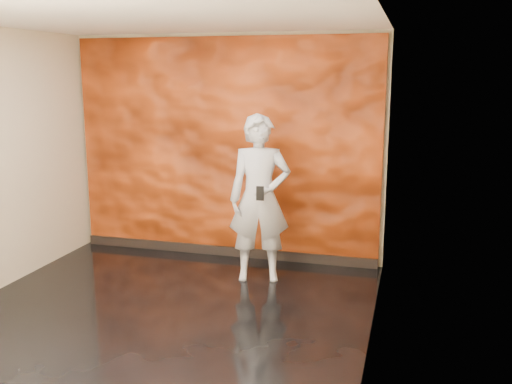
% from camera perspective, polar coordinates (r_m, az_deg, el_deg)
% --- Properties ---
extents(room, '(4.02, 4.02, 2.81)m').
position_cam_1_polar(room, '(5.38, -9.89, 1.81)').
color(room, black).
rests_on(room, ground).
extents(feature_wall, '(3.90, 0.06, 2.75)m').
position_cam_1_polar(feature_wall, '(7.18, -3.18, 4.29)').
color(feature_wall, '#D64D15').
rests_on(feature_wall, ground).
extents(baseboard, '(3.90, 0.04, 0.12)m').
position_cam_1_polar(baseboard, '(7.43, -3.16, -5.89)').
color(baseboard, black).
rests_on(baseboard, ground).
extents(man, '(0.78, 0.61, 1.88)m').
position_cam_1_polar(man, '(6.38, 0.37, -0.65)').
color(man, '#91949F').
rests_on(man, ground).
extents(phone, '(0.08, 0.02, 0.16)m').
position_cam_1_polar(phone, '(6.07, 0.41, -0.14)').
color(phone, black).
rests_on(phone, man).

